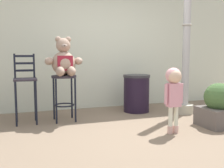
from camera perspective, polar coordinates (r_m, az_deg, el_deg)
name	(u,v)px	position (r m, az deg, el deg)	size (l,w,h in m)	color
ground_plane	(143,133)	(3.91, 6.82, -10.71)	(24.00, 24.00, 0.00)	#7D6854
building_wall	(99,19)	(5.89, -2.93, 14.09)	(7.17, 0.30, 3.89)	beige
bar_stool_with_teddy	(64,88)	(4.58, -10.48, -0.88)	(0.43, 0.43, 0.80)	#2A252E
teddy_bear	(64,61)	(4.51, -10.53, 4.91)	(0.64, 0.58, 0.67)	tan
child_walking	(174,86)	(3.87, 13.41, -0.41)	(0.31, 0.24, 0.97)	#D9A89C
trash_bin	(136,93)	(5.31, 5.39, -2.01)	(0.55, 0.55, 0.75)	black
lamppost	(186,53)	(5.24, 15.97, 6.62)	(0.34, 0.34, 2.99)	#B0AA95
bar_chair_empty	(25,84)	(4.58, -18.54, 0.01)	(0.37, 0.37, 1.17)	#2A252E
planter_with_shrub	(218,107)	(4.51, 22.28, -4.66)	(0.54, 0.54, 0.71)	#5D544F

